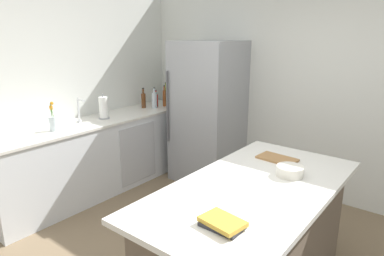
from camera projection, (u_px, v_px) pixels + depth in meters
name	position (u px, v px, depth m)	size (l,w,h in m)	color
wall_rear	(312.00, 91.00, 4.07)	(6.00, 0.10, 2.60)	silver
wall_left	(25.00, 95.00, 3.84)	(0.10, 6.00, 2.60)	silver
counter_run_left	(102.00, 154.00, 4.38)	(0.65, 2.83, 0.94)	silver
kitchen_island	(251.00, 239.00, 2.59)	(0.99, 1.95, 0.90)	brown
refrigerator	(208.00, 113.00, 4.58)	(0.82, 0.78, 1.88)	#93969B
sink_faucet	(79.00, 110.00, 4.06)	(0.15, 0.05, 0.30)	silver
flower_vase	(53.00, 122.00, 3.73)	(0.09, 0.09, 0.33)	silver
paper_towel_roll	(104.00, 108.00, 4.27)	(0.14, 0.14, 0.31)	gray
olive_oil_bottle	(166.00, 95.00, 5.22)	(0.06, 0.06, 0.32)	olive
gin_bottle	(168.00, 98.00, 5.09)	(0.07, 0.07, 0.27)	#8CB79E
vinegar_bottle	(164.00, 98.00, 5.00)	(0.05, 0.05, 0.31)	#994C23
hot_sauce_bottle	(156.00, 100.00, 4.98)	(0.06, 0.06, 0.24)	red
soda_bottle	(154.00, 100.00, 4.87)	(0.08, 0.08, 0.30)	silver
syrup_bottle	(143.00, 100.00, 4.88)	(0.06, 0.06, 0.29)	#5B3319
cookbook_stack	(222.00, 223.00, 1.94)	(0.27, 0.20, 0.05)	#2D2D33
mixing_bowl	(290.00, 171.00, 2.64)	(0.21, 0.21, 0.08)	silver
cutting_board	(277.00, 159.00, 2.98)	(0.34, 0.22, 0.02)	#9E7042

